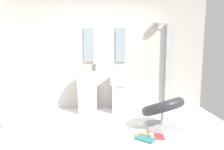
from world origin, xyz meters
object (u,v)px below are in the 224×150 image
at_px(pedestal_sink_left, 88,90).
at_px(soap_bottle_clear, 115,68).
at_px(towel_rack, 10,97).
at_px(magazine_teal, 145,139).
at_px(lounge_chair, 162,109).
at_px(magazine_ochre, 143,136).
at_px(shower_column, 168,64).
at_px(coffee_mug, 152,136).
at_px(pedestal_sink_right, 121,90).
at_px(soap_bottle_blue, 95,68).
at_px(soap_bottle_amber, 93,67).
at_px(magazine_red, 155,136).

relative_size(pedestal_sink_left, soap_bottle_clear, 6.60).
bearing_deg(towel_rack, magazine_teal, -8.19).
xyz_separation_m(lounge_chair, magazine_ochre, (-0.41, -0.37, -0.33)).
bearing_deg(shower_column, coffee_mug, -114.40).
bearing_deg(towel_rack, pedestal_sink_left, 42.70).
bearing_deg(pedestal_sink_left, shower_column, 8.07).
bearing_deg(lounge_chair, shower_column, 69.19).
height_order(magazine_teal, soap_bottle_clear, soap_bottle_clear).
distance_m(pedestal_sink_right, soap_bottle_blue, 0.78).
xyz_separation_m(coffee_mug, soap_bottle_blue, (-0.99, 1.49, 0.96)).
distance_m(lounge_chair, soap_bottle_clear, 1.42).
bearing_deg(lounge_chair, pedestal_sink_left, 146.22).
bearing_deg(soap_bottle_amber, magazine_red, -53.31).
height_order(coffee_mug, soap_bottle_blue, soap_bottle_blue).
height_order(pedestal_sink_left, soap_bottle_amber, soap_bottle_amber).
xyz_separation_m(shower_column, magazine_teal, (-0.87, -1.70, -1.05)).
relative_size(lounge_chair, soap_bottle_clear, 6.99).
relative_size(pedestal_sink_left, soap_bottle_blue, 6.42).
height_order(magazine_ochre, soap_bottle_blue, soap_bottle_blue).
xyz_separation_m(pedestal_sink_left, soap_bottle_clear, (0.61, -0.01, 0.49)).
relative_size(coffee_mug, soap_bottle_clear, 0.53).
bearing_deg(magazine_teal, pedestal_sink_right, 137.92).
bearing_deg(coffee_mug, soap_bottle_blue, 123.46).
height_order(lounge_chair, towel_rack, towel_rack).
height_order(shower_column, magazine_ochre, shower_column).
distance_m(magazine_teal, soap_bottle_clear, 1.78).
relative_size(lounge_chair, towel_rack, 1.16).
height_order(lounge_chair, soap_bottle_blue, soap_bottle_blue).
distance_m(towel_rack, soap_bottle_clear, 2.15).
relative_size(magazine_teal, coffee_mug, 3.54).
bearing_deg(shower_column, pedestal_sink_right, -166.75).
relative_size(lounge_chair, coffee_mug, 13.12).
bearing_deg(soap_bottle_clear, lounge_chair, -49.14).
xyz_separation_m(towel_rack, magazine_teal, (2.23, -0.32, -0.60)).
bearing_deg(magazine_ochre, towel_rack, 146.92).
distance_m(towel_rack, magazine_ochre, 2.31).
xyz_separation_m(shower_column, soap_bottle_blue, (-1.74, -0.18, -0.07)).
bearing_deg(lounge_chair, magazine_red, -119.53).
bearing_deg(soap_bottle_blue, soap_bottle_amber, 131.74).
bearing_deg(lounge_chair, magazine_teal, -130.46).
distance_m(lounge_chair, soap_bottle_blue, 1.78).
bearing_deg(soap_bottle_blue, coffee_mug, -56.54).
bearing_deg(pedestal_sink_right, towel_rack, -150.48).
bearing_deg(magazine_ochre, pedestal_sink_right, 73.81).
bearing_deg(pedestal_sink_right, soap_bottle_amber, 166.98).
distance_m(magazine_ochre, soap_bottle_blue, 1.93).
relative_size(shower_column, soap_bottle_blue, 12.69).
relative_size(pedestal_sink_left, magazine_red, 3.76).
bearing_deg(soap_bottle_amber, towel_rack, -136.01).
xyz_separation_m(pedestal_sink_right, towel_rack, (-1.96, -1.11, 0.11)).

